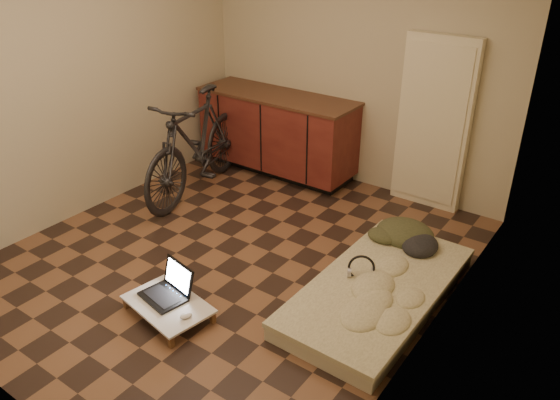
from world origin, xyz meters
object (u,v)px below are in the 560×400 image
Objects in this scene: futon at (378,291)px; laptop at (169,289)px; lap_desk at (168,305)px; bicycle at (196,139)px.

laptop is (-1.24, -1.00, 0.08)m from futon.
lap_desk is 1.83× the size of laptop.
laptop reaches higher than futon.
bicycle is 4.73× the size of laptop.
futon is 2.52× the size of lap_desk.
futon is 1.59m from laptop.
bicycle is 2.53m from futon.
bicycle is at bearing 167.41° from futon.
bicycle is 2.01m from laptop.
lap_desk is at bearing -38.37° from laptop.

